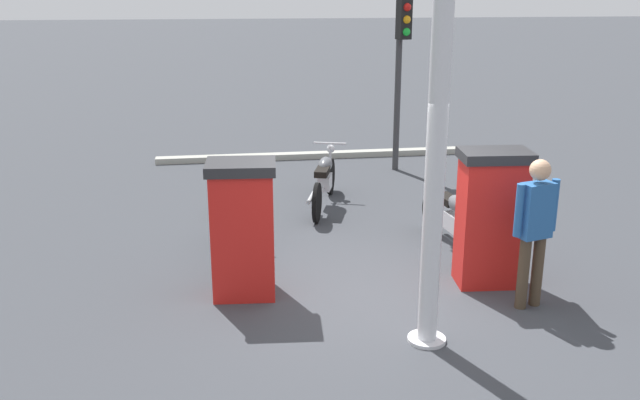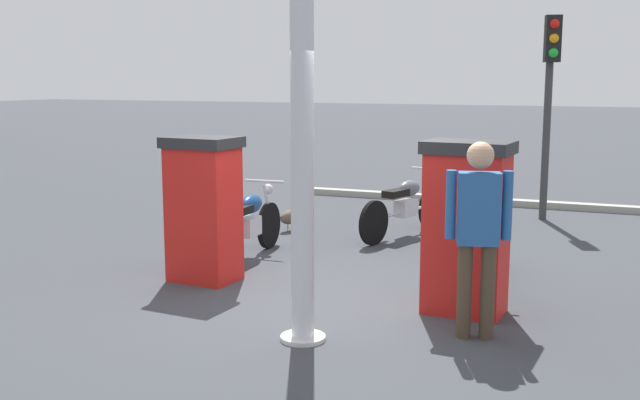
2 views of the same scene
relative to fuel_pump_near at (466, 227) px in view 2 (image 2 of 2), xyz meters
name	(u,v)px [view 2 (image 2 of 2)]	position (x,y,z in m)	size (l,w,h in m)	color
ground_plane	(318,299)	(-0.19, 1.49, -0.86)	(120.00, 120.00, 0.00)	#383A3F
fuel_pump_near	(466,227)	(0.00, 0.00, 0.00)	(0.63, 0.85, 1.69)	red
fuel_pump_far	(204,208)	(0.00, 2.98, -0.03)	(0.66, 0.82, 1.64)	red
motorcycle_near_pump	(481,243)	(1.12, 0.08, -0.39)	(1.98, 0.56, 0.95)	black
motorcycle_far_pump	(248,223)	(1.12, 3.05, -0.40)	(1.97, 0.56, 0.95)	black
motorcycle_extra	(405,205)	(3.26, 1.64, -0.39)	(2.09, 0.81, 0.95)	black
attendant_person	(478,226)	(-0.69, -0.26, 0.15)	(0.30, 0.57, 1.74)	#473828
wandering_duck	(290,216)	(2.92, 3.34, -0.63)	(0.47, 0.28, 0.47)	brown
roadside_traffic_light	(550,81)	(5.36, -0.06, 1.39)	(0.40, 0.29, 3.25)	#38383A
canopy_support_pole	(302,80)	(-1.36, 1.11, 1.40)	(0.40, 0.40, 4.67)	silver
road_edge_kerb	(466,200)	(6.54, 1.49, -0.80)	(0.45, 6.49, 0.12)	#9E9E93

